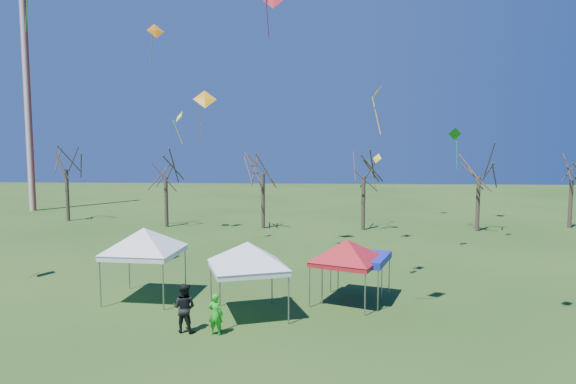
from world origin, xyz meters
name	(u,v)px	position (x,y,z in m)	size (l,w,h in m)	color
ground	(258,339)	(0.00, 0.00, 0.00)	(140.00, 140.00, 0.00)	#254717
radio_mast	(27,92)	(-28.00, 34.00, 12.50)	(0.70, 0.70, 25.00)	silver
tree_0	(65,151)	(-20.85, 27.38, 6.49)	(3.83, 3.83, 8.44)	#3D2D21
tree_1	(165,160)	(-10.77, 24.65, 5.79)	(3.42, 3.42, 7.54)	#3D2D21
tree_2	(263,154)	(-2.37, 24.38, 6.29)	(3.71, 3.71, 8.18)	#3D2D21
tree_3	(364,157)	(6.03, 24.04, 6.08)	(3.59, 3.59, 7.91)	#3D2D21
tree_4	(480,157)	(15.36, 24.00, 6.06)	(3.58, 3.58, 7.89)	#3D2D21
tree_5	(573,161)	(23.72, 26.07, 5.73)	(3.39, 3.39, 7.46)	#3D2D21
tent_white_west	(144,233)	(-5.84, 4.58, 3.15)	(4.41, 4.41, 3.90)	gray
tent_white_mid	(248,247)	(-0.70, 2.47, 2.98)	(3.96, 3.96, 3.69)	gray
tent_red	(347,244)	(3.55, 4.46, 2.75)	(3.59, 3.59, 3.41)	gray
tent_blue	(357,258)	(4.05, 5.03, 1.97)	(3.46, 3.46, 2.15)	gray
person_green	(216,314)	(-1.66, 0.34, 0.80)	(0.59, 0.38, 1.61)	green
person_dark	(184,308)	(-2.93, 0.56, 0.96)	(0.93, 0.72, 1.91)	black
kite_2	(155,31)	(-9.72, 19.50, 15.41)	(1.47, 1.27, 3.18)	orange
kite_11	(273,0)	(-0.60, 14.46, 16.17)	(1.41, 0.87, 2.94)	red
kite_12	(455,134)	(13.43, 24.45, 7.91)	(1.09, 0.50, 3.41)	#1C9817
kite_22	(377,159)	(6.96, 23.15, 5.90)	(1.12, 1.13, 3.02)	yellow
kite_13	(179,117)	(-8.82, 22.05, 9.28)	(1.10, 1.22, 2.67)	#F7F81A
kite_1	(205,100)	(-2.17, 1.31, 8.97)	(1.02, 0.80, 2.01)	#FF9F0D
kite_17	(377,94)	(5.09, 7.36, 9.70)	(0.66, 0.88, 2.44)	yellow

